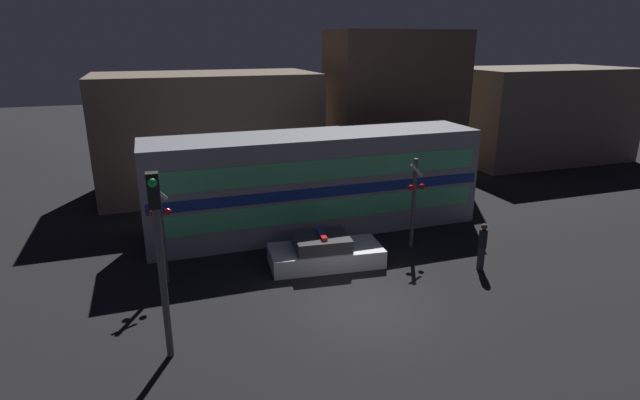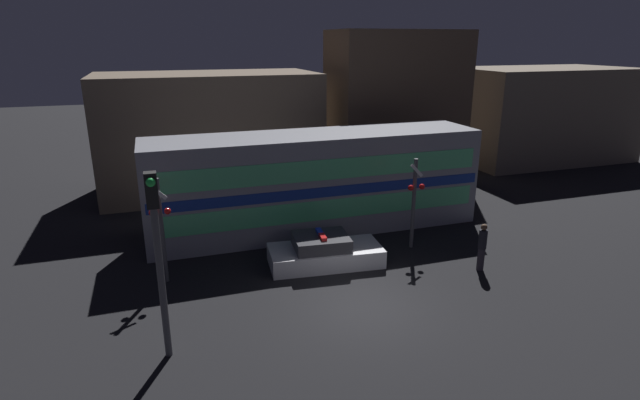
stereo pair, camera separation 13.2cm
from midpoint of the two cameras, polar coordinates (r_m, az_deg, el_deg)
ground_plane at (r=16.43m, az=4.89°, el=-11.97°), size 120.00×120.00×0.00m
train at (r=22.05m, az=-0.73°, el=2.06°), size 14.60×3.19×4.32m
police_car at (r=18.98m, az=0.34°, el=-6.00°), size 4.40×2.31×1.29m
pedestrian at (r=19.30m, az=17.85°, el=-5.04°), size 0.30×0.30×1.81m
crossing_signal_near at (r=20.31m, az=10.52°, el=0.03°), size 0.72×0.34×3.73m
crossing_signal_far at (r=17.87m, az=-17.83°, el=-2.97°), size 0.72×0.34×3.78m
traffic_light_corner at (r=13.26m, az=-18.13°, el=-5.39°), size 0.30×0.46×5.12m
building_left at (r=28.76m, az=-12.75°, el=7.54°), size 11.75×5.97×6.46m
building_center at (r=30.87m, az=8.37°, el=10.59°), size 7.82×4.18×8.72m
building_right at (r=38.95m, az=23.55°, el=9.03°), size 11.97×6.83×6.34m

